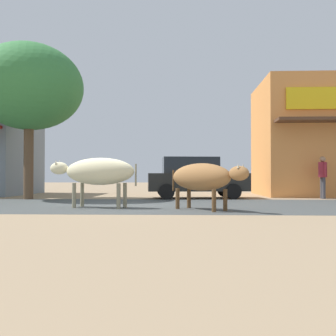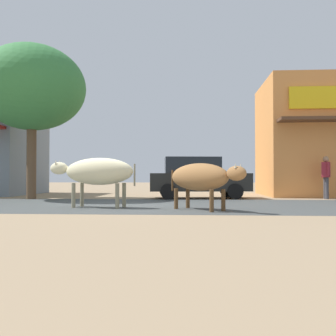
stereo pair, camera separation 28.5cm
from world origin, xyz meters
name	(u,v)px [view 1 (the left image)]	position (x,y,z in m)	size (l,w,h in m)	color
ground	(120,205)	(0.00, 0.00, 0.00)	(80.00, 80.00, 0.00)	#9A8060
asphalt_road	(120,205)	(0.00, 0.00, 0.00)	(72.00, 5.86, 0.00)	#434646
storefront_right_club	(327,139)	(8.62, 6.38, 2.61)	(6.17, 5.48, 5.21)	#E59048
roadside_tree	(29,87)	(-4.04, 2.89, 4.34)	(4.16, 4.16, 6.02)	brown
parked_hatchback_car	(195,177)	(2.42, 3.76, 0.84)	(4.10, 2.13, 1.64)	black
cow_near_brown	(98,172)	(-0.47, -1.00, 1.01)	(2.62, 1.11, 1.41)	beige
cow_far_dark	(203,177)	(2.46, -1.65, 0.86)	(2.11, 2.06, 1.23)	#9C6A3C
pedestrian_by_shop	(323,174)	(7.42, 3.55, 0.98)	(0.42, 0.61, 1.66)	#3F3F47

